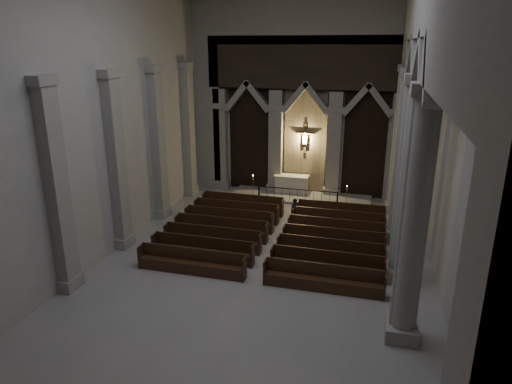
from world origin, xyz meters
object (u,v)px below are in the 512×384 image
at_px(altar_rail, 297,194).
at_px(worshipper, 295,211).
at_px(altar, 291,184).
at_px(pews, 275,237).
at_px(candle_stand_right, 346,203).
at_px(candle_stand_left, 253,194).

height_order(altar_rail, worshipper, worshipper).
bearing_deg(worshipper, altar, 80.46).
distance_m(altar_rail, pews, 5.93).
xyz_separation_m(altar_rail, worshipper, (0.42, -3.07, 0.05)).
xyz_separation_m(pews, worshipper, (0.42, 2.85, 0.34)).
distance_m(altar, candle_stand_right, 4.07).
relative_size(altar, pews, 0.21).
bearing_deg(pews, candle_stand_left, 114.77).
bearing_deg(altar_rail, pews, -90.00).
xyz_separation_m(candle_stand_left, worshipper, (3.10, -2.97, 0.24)).
xyz_separation_m(candle_stand_left, candle_stand_right, (5.55, -0.17, -0.05)).
xyz_separation_m(altar_rail, pews, (0.00, -5.92, -0.28)).
distance_m(altar_rail, worshipper, 3.10).
distance_m(pews, worshipper, 2.90).
bearing_deg(altar, pews, -84.87).
relative_size(altar, candle_stand_left, 1.33).
height_order(altar_rail, pews, pews).
bearing_deg(candle_stand_right, altar, 150.89).
bearing_deg(pews, altar_rail, 90.00).
xyz_separation_m(altar_rail, candle_stand_left, (-2.69, -0.10, -0.18)).
distance_m(altar, pews, 7.67).
bearing_deg(worshipper, candle_stand_left, 113.72).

